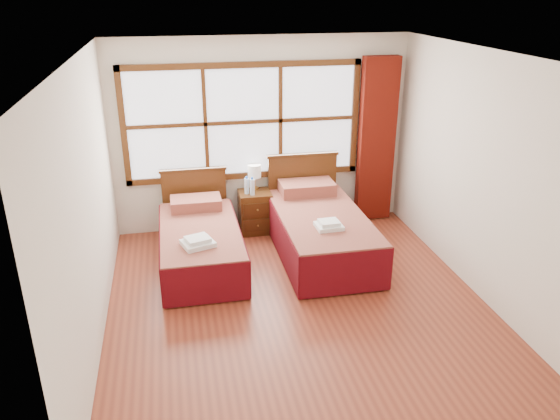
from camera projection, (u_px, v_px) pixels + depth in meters
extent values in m
plane|color=brown|center=(299.00, 306.00, 5.84)|extent=(4.50, 4.50, 0.00)
plane|color=white|center=(303.00, 56.00, 4.84)|extent=(4.50, 4.50, 0.00)
plane|color=silver|center=(262.00, 135.00, 7.38)|extent=(4.00, 0.00, 4.00)
plane|color=silver|center=(87.00, 208.00, 4.97)|extent=(0.00, 4.50, 4.50)
plane|color=silver|center=(486.00, 179.00, 5.71)|extent=(0.00, 4.50, 4.50)
cube|color=white|center=(243.00, 122.00, 7.23)|extent=(3.00, 0.02, 1.40)
cube|color=#4F2B11|center=(245.00, 175.00, 7.49)|extent=(3.16, 0.06, 0.08)
cube|color=#4F2B11|center=(242.00, 65.00, 6.92)|extent=(3.16, 0.06, 0.08)
cube|color=#4F2B11|center=(123.00, 128.00, 6.92)|extent=(0.08, 0.06, 1.56)
cube|color=#4F2B11|center=(354.00, 117.00, 7.49)|extent=(0.08, 0.06, 1.56)
cube|color=#4F2B11|center=(205.00, 124.00, 7.11)|extent=(0.05, 0.05, 1.40)
cube|color=#4F2B11|center=(280.00, 120.00, 7.30)|extent=(0.05, 0.05, 1.40)
cube|color=#4F2B11|center=(243.00, 122.00, 7.21)|extent=(3.00, 0.05, 0.05)
cube|color=#601209|center=(376.00, 141.00, 7.59)|extent=(0.50, 0.16, 2.30)
cube|color=#43230D|center=(201.00, 256.00, 6.63)|extent=(0.82, 1.65, 0.27)
cube|color=#630E13|center=(200.00, 237.00, 6.54)|extent=(0.92, 1.83, 0.22)
cube|color=#5C0911|center=(162.00, 251.00, 6.50)|extent=(0.03, 1.83, 0.46)
cube|color=#5C0911|center=(239.00, 244.00, 6.68)|extent=(0.03, 1.83, 0.46)
cube|color=#5C0911|center=(207.00, 285.00, 5.77)|extent=(0.92, 0.03, 0.46)
cube|color=#630E13|center=(196.00, 203.00, 7.07)|extent=(0.64, 0.38, 0.14)
cube|color=#4F2B11|center=(195.00, 202.00, 7.43)|extent=(0.86, 0.06, 0.90)
cube|color=#43230D|center=(193.00, 170.00, 7.25)|extent=(0.90, 0.08, 0.04)
cube|color=#43230D|center=(320.00, 243.00, 6.91)|extent=(0.93, 1.86, 0.30)
cube|color=#630E13|center=(321.00, 223.00, 6.80)|extent=(1.04, 2.06, 0.25)
cube|color=#5C0911|center=(280.00, 238.00, 6.76)|extent=(0.03, 2.06, 0.51)
cube|color=#5C0911|center=(360.00, 231.00, 6.95)|extent=(0.03, 2.06, 0.51)
cube|color=#5C0911|center=(346.00, 274.00, 5.93)|extent=(1.04, 0.03, 0.51)
cube|color=#630E13|center=(307.00, 188.00, 7.39)|extent=(0.73, 0.42, 0.16)
cube|color=#4F2B11|center=(302.00, 190.00, 7.68)|extent=(0.97, 0.06, 1.01)
cube|color=#43230D|center=(303.00, 155.00, 7.49)|extent=(1.01, 0.08, 0.04)
cube|color=#4F2B11|center=(255.00, 212.00, 7.51)|extent=(0.43, 0.38, 0.58)
cube|color=#43230D|center=(258.00, 225.00, 7.37)|extent=(0.38, 0.02, 0.17)
cube|color=#43230D|center=(257.00, 210.00, 7.28)|extent=(0.38, 0.02, 0.17)
sphere|color=olive|center=(258.00, 226.00, 7.35)|extent=(0.03, 0.03, 0.03)
sphere|color=olive|center=(258.00, 210.00, 7.27)|extent=(0.03, 0.03, 0.03)
cube|color=white|center=(198.00, 243.00, 6.07)|extent=(0.41, 0.38, 0.05)
cube|color=white|center=(198.00, 239.00, 6.05)|extent=(0.31, 0.29, 0.05)
cube|color=white|center=(329.00, 226.00, 6.36)|extent=(0.31, 0.28, 0.05)
cube|color=white|center=(329.00, 223.00, 6.34)|extent=(0.24, 0.21, 0.04)
cylinder|color=gold|center=(255.00, 188.00, 7.52)|extent=(0.11, 0.11, 0.02)
cylinder|color=gold|center=(255.00, 182.00, 7.49)|extent=(0.02, 0.02, 0.15)
cylinder|color=silver|center=(254.00, 171.00, 7.42)|extent=(0.18, 0.18, 0.18)
cylinder|color=#C3E0FA|center=(247.00, 186.00, 7.31)|extent=(0.06, 0.06, 0.21)
cylinder|color=blue|center=(247.00, 177.00, 7.27)|extent=(0.03, 0.03, 0.03)
cylinder|color=#C3E0FA|center=(252.00, 187.00, 7.27)|extent=(0.07, 0.07, 0.22)
cylinder|color=blue|center=(252.00, 178.00, 7.22)|extent=(0.03, 0.03, 0.03)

